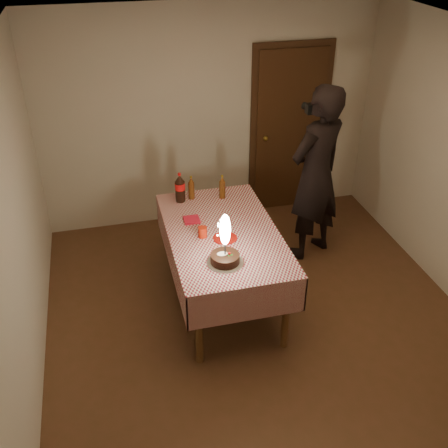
# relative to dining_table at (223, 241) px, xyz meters

# --- Properties ---
(ground) EXTENTS (4.00, 4.50, 0.01)m
(ground) POSITION_rel_dining_table_xyz_m (0.27, -0.50, -0.73)
(ground) COLOR brown
(ground) RESTS_ON ground
(room_shell) EXTENTS (4.04, 4.54, 2.62)m
(room_shell) POSITION_rel_dining_table_xyz_m (0.31, -0.42, 0.93)
(room_shell) COLOR beige
(room_shell) RESTS_ON ground
(dining_table) EXTENTS (1.02, 1.72, 0.84)m
(dining_table) POSITION_rel_dining_table_xyz_m (0.00, 0.00, 0.00)
(dining_table) COLOR brown
(dining_table) RESTS_ON ground
(birthday_cake) EXTENTS (0.31, 0.31, 0.48)m
(birthday_cake) POSITION_rel_dining_table_xyz_m (-0.10, -0.48, 0.24)
(birthday_cake) COLOR white
(birthday_cake) RESTS_ON dining_table
(red_plate) EXTENTS (0.22, 0.22, 0.01)m
(red_plate) POSITION_rel_dining_table_xyz_m (-0.01, -0.12, 0.11)
(red_plate) COLOR #AD130C
(red_plate) RESTS_ON dining_table
(red_cup) EXTENTS (0.08, 0.08, 0.10)m
(red_cup) POSITION_rel_dining_table_xyz_m (-0.20, -0.04, 0.16)
(red_cup) COLOR #AF200C
(red_cup) RESTS_ON dining_table
(clear_cup) EXTENTS (0.07, 0.07, 0.09)m
(clear_cup) POSITION_rel_dining_table_xyz_m (0.03, 0.07, 0.16)
(clear_cup) COLOR silver
(clear_cup) RESTS_ON dining_table
(napkin_stack) EXTENTS (0.15, 0.15, 0.02)m
(napkin_stack) POSITION_rel_dining_table_xyz_m (-0.24, 0.26, 0.12)
(napkin_stack) COLOR #B61429
(napkin_stack) RESTS_ON dining_table
(cola_bottle) EXTENTS (0.10, 0.10, 0.32)m
(cola_bottle) POSITION_rel_dining_table_xyz_m (-0.28, 0.67, 0.26)
(cola_bottle) COLOR black
(cola_bottle) RESTS_ON dining_table
(amber_bottle_left) EXTENTS (0.06, 0.06, 0.26)m
(amber_bottle_left) POSITION_rel_dining_table_xyz_m (-0.16, 0.70, 0.23)
(amber_bottle_left) COLOR #50290D
(amber_bottle_left) RESTS_ON dining_table
(amber_bottle_right) EXTENTS (0.06, 0.06, 0.26)m
(amber_bottle_right) POSITION_rel_dining_table_xyz_m (0.15, 0.64, 0.23)
(amber_bottle_right) COLOR #50290D
(amber_bottle_right) RESTS_ON dining_table
(photographer) EXTENTS (0.85, 0.73, 1.97)m
(photographer) POSITION_rel_dining_table_xyz_m (1.18, 0.63, 0.26)
(photographer) COLOR black
(photographer) RESTS_ON ground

